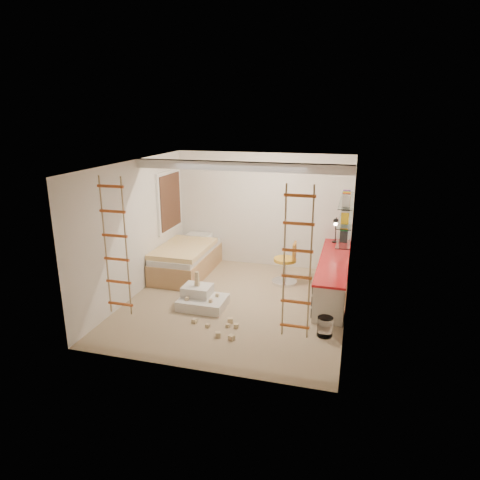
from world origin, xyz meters
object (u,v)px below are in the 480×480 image
(swivel_chair, at_px, (286,268))
(desk, at_px, (333,276))
(bed, at_px, (187,259))
(play_platform, at_px, (201,299))

(swivel_chair, bearing_deg, desk, -19.75)
(bed, xyz_separation_m, play_platform, (0.91, -1.54, -0.18))
(play_platform, bearing_deg, swivel_chair, 49.29)
(desk, bearing_deg, bed, 173.51)
(swivel_chair, relative_size, play_platform, 1.06)
(bed, bearing_deg, play_platform, -59.34)
(bed, bearing_deg, desk, -6.49)
(desk, height_order, bed, desk)
(desk, bearing_deg, play_platform, -152.84)
(bed, height_order, play_platform, bed)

